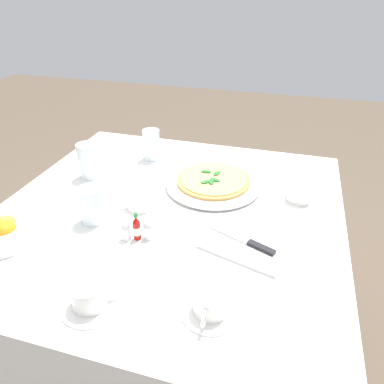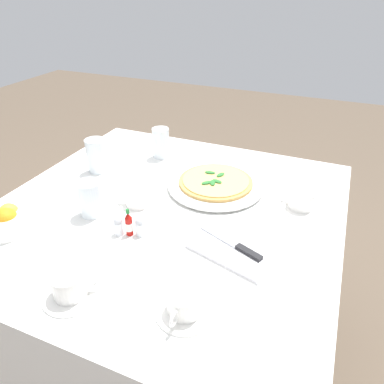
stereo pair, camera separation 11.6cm
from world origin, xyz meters
name	(u,v)px [view 2 (the right image)]	position (x,y,z in m)	size (l,w,h in m)	color
ground_plane	(173,354)	(0.00, 0.00, 0.00)	(8.00, 8.00, 0.00)	brown
dining_table	(168,242)	(0.00, 0.00, 0.59)	(1.04, 1.04, 0.73)	white
pizza_plate	(216,185)	(-0.10, -0.18, 0.74)	(0.32, 0.32, 0.02)	white
pizza	(216,181)	(-0.10, -0.18, 0.76)	(0.25, 0.25, 0.02)	tan
coffee_cup_right_edge	(138,199)	(0.09, 0.02, 0.76)	(0.13, 0.13, 0.06)	white
coffee_cup_center_back	(185,304)	(-0.22, 0.35, 0.76)	(0.13, 0.13, 0.06)	white
coffee_cup_back_corner	(301,201)	(-0.38, -0.16, 0.76)	(0.13, 0.13, 0.06)	white
coffee_cup_far_left	(70,286)	(0.04, 0.40, 0.76)	(0.13, 0.13, 0.06)	white
water_glass_left_edge	(97,158)	(0.34, -0.13, 0.78)	(0.07, 0.07, 0.12)	white
water_glass_near_right	(161,144)	(0.18, -0.32, 0.78)	(0.07, 0.07, 0.12)	white
water_glass_far_right	(90,200)	(0.19, 0.11, 0.78)	(0.07, 0.07, 0.11)	white
napkin_folded	(234,248)	(-0.25, 0.12, 0.74)	(0.25, 0.18, 0.02)	white
dinner_knife	(233,244)	(-0.25, 0.12, 0.75)	(0.19, 0.09, 0.01)	silver
citrus_bowl	(3,220)	(0.38, 0.27, 0.76)	(0.15, 0.15, 0.07)	white
hot_sauce_bottle	(129,224)	(0.03, 0.16, 0.76)	(0.02, 0.02, 0.08)	#B7140F
salt_shaker	(119,227)	(0.06, 0.17, 0.76)	(0.03, 0.03, 0.06)	white
pepper_shaker	(140,227)	(0.01, 0.15, 0.76)	(0.03, 0.03, 0.06)	white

